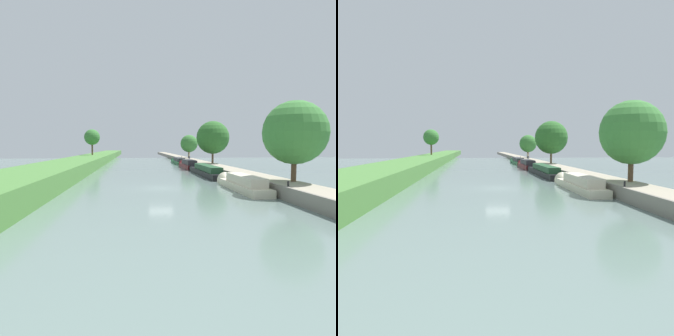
% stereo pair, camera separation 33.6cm
% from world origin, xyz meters
% --- Properties ---
extents(ground_plane, '(160.00, 160.00, 0.00)m').
position_xyz_m(ground_plane, '(0.00, 0.00, 0.00)').
color(ground_plane, slate).
extents(left_grassy_bank, '(7.55, 260.00, 1.96)m').
position_xyz_m(left_grassy_bank, '(-13.31, 0.00, 0.98)').
color(left_grassy_bank, '#477A38').
rests_on(left_grassy_bank, ground_plane).
extents(right_towpath, '(3.31, 260.00, 1.09)m').
position_xyz_m(right_towpath, '(11.19, 0.00, 0.55)').
color(right_towpath, '#9E937F').
rests_on(right_towpath, ground_plane).
extents(stone_quay, '(0.25, 260.00, 1.14)m').
position_xyz_m(stone_quay, '(9.41, 0.00, 0.57)').
color(stone_quay, gray).
rests_on(stone_quay, ground_plane).
extents(narrowboat_cream, '(2.01, 11.51, 2.16)m').
position_xyz_m(narrowboat_cream, '(7.99, -1.90, 0.63)').
color(narrowboat_cream, beige).
rests_on(narrowboat_cream, ground_plane).
extents(narrowboat_black, '(1.98, 17.01, 2.14)m').
position_xyz_m(narrowboat_black, '(7.86, 13.64, 0.66)').
color(narrowboat_black, black).
rests_on(narrowboat_black, ground_plane).
extents(narrowboat_maroon, '(2.12, 12.35, 2.29)m').
position_xyz_m(narrowboat_maroon, '(7.87, 28.98, 0.68)').
color(narrowboat_maroon, maroon).
rests_on(narrowboat_maroon, ground_plane).
extents(narrowboat_green, '(1.91, 14.56, 2.10)m').
position_xyz_m(narrowboat_green, '(7.96, 43.60, 0.63)').
color(narrowboat_green, '#1E6033').
rests_on(narrowboat_green, ground_plane).
extents(tree_rightbank_near, '(5.93, 5.93, 7.54)m').
position_xyz_m(tree_rightbank_near, '(12.09, -4.64, 5.66)').
color(tree_rightbank_near, brown).
rests_on(tree_rightbank_near, right_towpath).
extents(tree_rightbank_midnear, '(6.19, 6.19, 7.98)m').
position_xyz_m(tree_rightbank_midnear, '(12.00, 25.45, 5.97)').
color(tree_rightbank_midnear, brown).
rests_on(tree_rightbank_midnear, right_towpath).
extents(tree_rightbank_midfar, '(4.79, 4.79, 6.31)m').
position_xyz_m(tree_rightbank_midfar, '(12.32, 52.95, 4.99)').
color(tree_rightbank_midfar, brown).
rests_on(tree_rightbank_midfar, right_towpath).
extents(tree_leftbank_downstream, '(4.14, 4.14, 6.81)m').
position_xyz_m(tree_leftbank_downstream, '(-13.93, 52.33, 6.68)').
color(tree_leftbank_downstream, brown).
rests_on(tree_leftbank_downstream, left_grassy_bank).
extents(person_walking, '(0.34, 0.34, 1.66)m').
position_xyz_m(person_walking, '(10.31, 41.27, 1.97)').
color(person_walking, '#282D42').
rests_on(person_walking, right_towpath).
extents(mooring_bollard_near, '(0.16, 0.16, 0.45)m').
position_xyz_m(mooring_bollard_near, '(9.83, -8.03, 1.32)').
color(mooring_bollard_near, black).
rests_on(mooring_bollard_near, right_towpath).
extents(mooring_bollard_far, '(0.16, 0.16, 0.45)m').
position_xyz_m(mooring_bollard_far, '(9.83, 50.36, 1.32)').
color(mooring_bollard_far, black).
rests_on(mooring_bollard_far, right_towpath).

